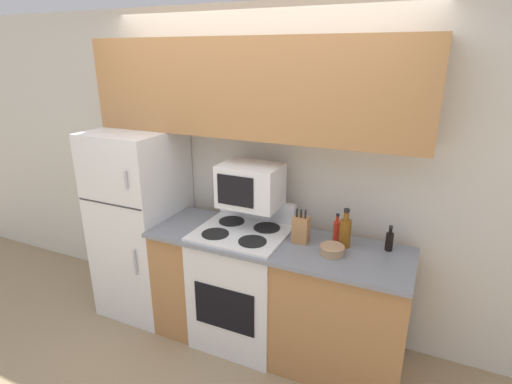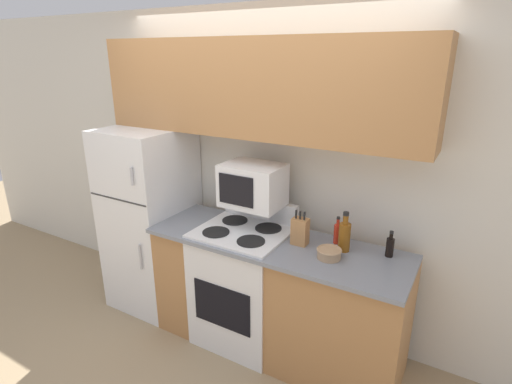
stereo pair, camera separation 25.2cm
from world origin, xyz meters
name	(u,v)px [view 1 (the left image)]	position (x,y,z in m)	size (l,w,h in m)	color
ground_plane	(221,356)	(0.00, 0.00, 0.00)	(12.00, 12.00, 0.00)	tan
wall_back	(260,173)	(0.00, 0.71, 1.27)	(8.00, 0.05, 2.55)	silver
lower_cabinets	(276,295)	(0.32, 0.29, 0.46)	(1.90, 0.62, 0.93)	#B27A47
refrigerator	(142,223)	(-0.95, 0.34, 0.81)	(0.65, 0.70, 1.61)	white
upper_cabinets	(249,88)	(0.00, 0.51, 1.96)	(2.55, 0.34, 0.69)	#B27A47
stove	(242,284)	(0.05, 0.28, 0.49)	(0.67, 0.60, 1.11)	white
microwave	(251,185)	(0.07, 0.40, 1.27)	(0.45, 0.33, 0.32)	white
knife_block	(301,229)	(0.49, 0.32, 1.03)	(0.11, 0.08, 0.25)	#B27A47
bowl	(332,250)	(0.74, 0.23, 0.96)	(0.17, 0.17, 0.07)	tan
bottle_hot_sauce	(337,230)	(0.71, 0.47, 1.01)	(0.05, 0.05, 0.20)	red
bottle_whiskey	(345,232)	(0.79, 0.38, 1.04)	(0.08, 0.08, 0.28)	brown
bottle_soy_sauce	(389,241)	(1.08, 0.46, 1.00)	(0.05, 0.05, 0.18)	black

